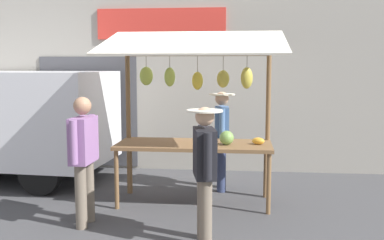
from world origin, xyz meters
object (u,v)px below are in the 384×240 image
(market_stall, at_px, (196,96))
(shopper_in_striped_shirt, at_px, (205,165))
(shopper_with_shopping_bag, at_px, (84,152))
(vendor_with_sunhat, at_px, (222,133))

(market_stall, xyz_separation_m, shopper_in_striped_shirt, (-0.25, 1.49, -0.66))
(market_stall, bearing_deg, shopper_with_shopping_bag, 40.03)
(market_stall, relative_size, vendor_with_sunhat, 1.59)
(market_stall, relative_size, shopper_in_striped_shirt, 1.63)
(vendor_with_sunhat, bearing_deg, shopper_in_striped_shirt, -5.60)
(shopper_in_striped_shirt, bearing_deg, shopper_with_shopping_bag, 63.40)
(market_stall, distance_m, vendor_with_sunhat, 1.02)
(vendor_with_sunhat, bearing_deg, shopper_with_shopping_bag, -45.28)
(market_stall, height_order, shopper_in_striped_shirt, market_stall)
(market_stall, distance_m, shopper_with_shopping_bag, 1.78)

